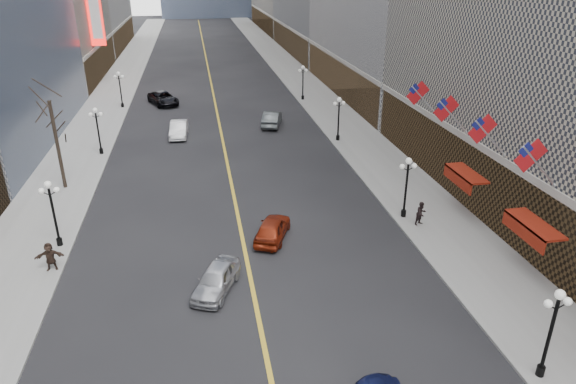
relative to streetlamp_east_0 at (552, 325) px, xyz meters
name	(u,v)px	position (x,y,z in m)	size (l,w,h in m)	color
sidewalk_east	(312,93)	(2.20, 56.00, -2.83)	(6.00, 230.00, 0.15)	gray
sidewalk_west	(109,101)	(-25.80, 56.00, -2.83)	(6.00, 230.00, 0.15)	gray
lane_line	(211,82)	(-11.80, 66.00, -2.89)	(0.25, 200.00, 0.02)	gold
streetlamp_east_0	(552,325)	(0.00, 0.00, 0.00)	(1.26, 0.44, 4.52)	black
streetlamp_east_1	(407,181)	(0.00, 16.00, 0.00)	(1.26, 0.44, 4.52)	black
streetlamp_east_2	(339,114)	(0.00, 34.00, 0.00)	(1.26, 0.44, 4.52)	black
streetlamp_east_3	(303,79)	(0.00, 52.00, 0.00)	(1.26, 0.44, 4.52)	black
streetlamp_west_1	(52,207)	(-23.60, 16.00, 0.00)	(1.26, 0.44, 4.52)	black
streetlamp_west_2	(97,126)	(-23.60, 34.00, 0.00)	(1.26, 0.44, 4.52)	black
streetlamp_west_3	(120,86)	(-23.60, 52.00, 0.00)	(1.26, 0.44, 4.52)	black
flag_2	(533,158)	(3.51, 8.00, 4.39)	(2.87, 0.12, 2.87)	#B2B2B7
flag_3	(485,131)	(3.51, 13.00, 4.39)	(2.87, 0.12, 2.87)	#B2B2B7
flag_4	(448,111)	(3.51, 18.00, 4.39)	(2.87, 0.12, 2.87)	#B2B2B7
flag_5	(420,95)	(3.51, 23.00, 4.39)	(2.87, 0.12, 2.87)	#B2B2B7
awning_b	(531,226)	(4.30, 8.00, 0.18)	(1.40, 4.00, 0.93)	maroon
awning_c	(464,175)	(4.30, 16.00, 0.18)	(1.40, 4.00, 0.93)	maroon
theatre_marquee	(93,2)	(-27.68, 66.00, 9.10)	(2.00, 0.55, 12.00)	red
tree_west_far	(52,115)	(-25.30, 26.00, 3.34)	(3.60, 3.60, 7.92)	#2D231C
car_nb_near	(216,279)	(-13.80, 9.30, -2.16)	(1.76, 4.37, 1.49)	#AFB2B8
car_nb_mid	(179,129)	(-16.29, 38.65, -2.10)	(1.71, 4.89, 1.61)	silver
car_nb_far	(163,98)	(-18.49, 53.00, -2.07)	(2.75, 5.97, 1.66)	black
car_sb_mid	(272,228)	(-9.80, 14.69, -2.14)	(1.79, 4.46, 1.52)	maroon
car_sb_far	(272,119)	(-5.91, 40.81, -2.05)	(1.80, 5.15, 1.70)	#454B4C
ped_east_walk	(421,213)	(0.69, 14.60, -1.89)	(0.83, 0.46, 1.71)	black
ped_west_far	(50,256)	(-23.40, 13.01, -1.86)	(1.66, 0.48, 1.79)	#2F211A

